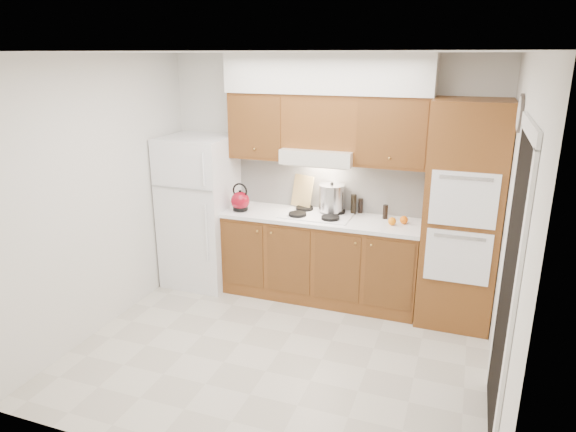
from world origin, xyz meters
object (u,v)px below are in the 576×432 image
at_px(kettle, 240,201).
at_px(stock_pot, 331,198).
at_px(fridge, 200,211).
at_px(oven_cabinet, 462,216).

bearing_deg(kettle, stock_pot, 36.04).
relative_size(fridge, kettle, 8.36).
bearing_deg(kettle, fridge, -164.73).
bearing_deg(oven_cabinet, fridge, -179.30).
xyz_separation_m(oven_cabinet, kettle, (-2.31, -0.09, -0.05)).
relative_size(fridge, oven_cabinet, 0.78).
bearing_deg(oven_cabinet, kettle, -177.68).
bearing_deg(kettle, oven_cabinet, 23.79).
bearing_deg(fridge, kettle, -6.20).
bearing_deg(stock_pot, kettle, -165.43).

